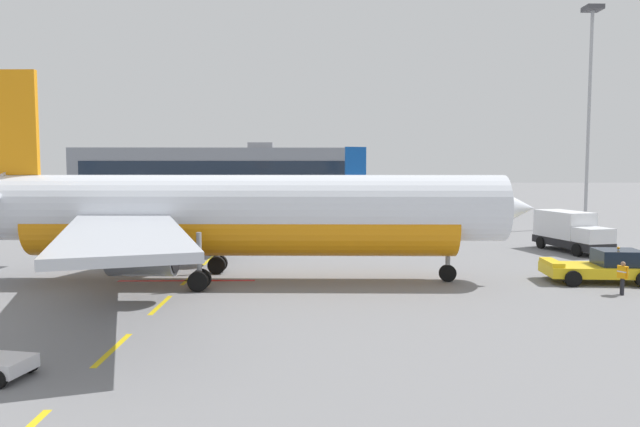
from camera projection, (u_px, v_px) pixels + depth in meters
ground at (473, 241)px, 52.67m from camera, size 400.00×400.00×0.00m
apron_paint_markings at (227, 243)px, 51.05m from camera, size 8.00×97.61×0.01m
airliner_foreground at (233, 214)px, 33.88m from camera, size 34.75×34.61×12.20m
pushback_tug at (603, 267)px, 33.81m from camera, size 6.23×3.62×2.08m
airliner_mid_left at (416, 188)px, 95.77m from camera, size 27.37×26.31×9.84m
fuel_service_truck at (570, 231)px, 46.15m from camera, size 3.86×7.35×3.14m
ground_crew_worker at (623, 276)px, 30.43m from camera, size 0.42×0.68×1.76m
apron_light_mast_far at (590, 91)px, 63.15m from camera, size 1.80×1.80×23.85m
terminal_satellite at (221, 172)px, 143.77m from camera, size 65.02×25.72×12.65m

